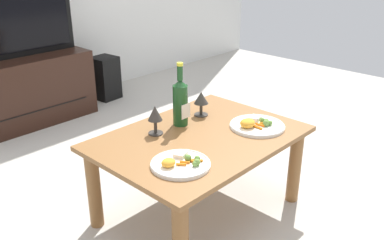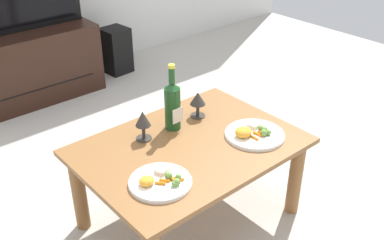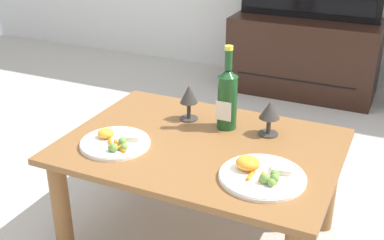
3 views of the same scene
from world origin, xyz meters
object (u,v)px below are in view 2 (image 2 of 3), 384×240
(goblet_right, at_px, (198,100))
(dinner_plate_right, at_px, (254,134))
(wine_bottle, at_px, (172,104))
(dinner_plate_left, at_px, (160,181))
(tv_stand, at_px, (29,65))
(floor_speaker, at_px, (116,50))
(dining_table, at_px, (190,159))
(goblet_left, at_px, (143,121))

(goblet_right, relative_size, dinner_plate_right, 0.48)
(wine_bottle, relative_size, dinner_plate_left, 1.28)
(tv_stand, xyz_separation_m, wine_bottle, (0.06, -1.71, 0.32))
(dinner_plate_left, bearing_deg, tv_stand, 82.59)
(tv_stand, relative_size, dinner_plate_left, 3.84)
(wine_bottle, height_order, dinner_plate_left, wine_bottle)
(floor_speaker, distance_m, wine_bottle, 1.88)
(goblet_right, bearing_deg, dinner_plate_left, -146.45)
(goblet_right, bearing_deg, wine_bottle, -177.29)
(dining_table, relative_size, floor_speaker, 2.60)
(goblet_left, relative_size, dinner_plate_left, 0.57)
(dining_table, distance_m, goblet_left, 0.29)
(wine_bottle, xyz_separation_m, dinner_plate_left, (-0.32, -0.32, -0.12))
(wine_bottle, bearing_deg, tv_stand, 92.02)
(wine_bottle, xyz_separation_m, goblet_right, (0.17, 0.01, -0.04))
(tv_stand, distance_m, dinner_plate_right, 2.06)
(tv_stand, relative_size, dinner_plate_right, 3.50)
(floor_speaker, bearing_deg, dining_table, -117.05)
(tv_stand, distance_m, goblet_left, 1.73)
(dining_table, height_order, wine_bottle, wine_bottle)
(goblet_left, xyz_separation_m, dinner_plate_left, (-0.15, -0.33, -0.09))
(tv_stand, bearing_deg, floor_speaker, -0.68)
(floor_speaker, relative_size, goblet_left, 2.62)
(floor_speaker, distance_m, dinner_plate_right, 2.09)
(dinner_plate_right, bearing_deg, goblet_right, 102.82)
(tv_stand, distance_m, goblet_right, 1.74)
(dinner_plate_left, height_order, dinner_plate_right, dinner_plate_right)
(floor_speaker, relative_size, dinner_plate_left, 1.49)
(tv_stand, bearing_deg, wine_bottle, -87.98)
(floor_speaker, distance_m, goblet_right, 1.81)
(goblet_left, bearing_deg, dining_table, -52.96)
(floor_speaker, height_order, dinner_plate_left, dinner_plate_left)
(dining_table, bearing_deg, dinner_plate_right, -27.40)
(dining_table, relative_size, goblet_right, 7.40)
(floor_speaker, distance_m, goblet_left, 1.94)
(dinner_plate_right, bearing_deg, goblet_left, 142.06)
(wine_bottle, height_order, goblet_right, wine_bottle)
(tv_stand, xyz_separation_m, dinner_plate_left, (-0.26, -2.03, 0.20))
(dining_table, distance_m, goblet_right, 0.33)
(dinner_plate_right, bearing_deg, dinner_plate_left, -179.73)
(tv_stand, height_order, floor_speaker, tv_stand)
(tv_stand, relative_size, wine_bottle, 2.99)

